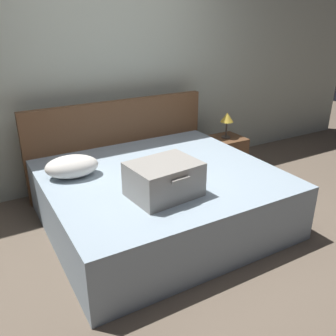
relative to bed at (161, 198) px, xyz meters
name	(u,v)px	position (x,y,z in m)	size (l,w,h in m)	color
ground_plane	(183,242)	(0.00, -0.40, -0.26)	(12.00, 12.00, 0.00)	#6B5B4C
back_wall	(106,70)	(0.00, 1.25, 1.04)	(8.00, 0.10, 2.60)	#B7C1B2
bed	(161,198)	(0.00, 0.00, 0.00)	(2.05, 1.87, 0.52)	#99ADBC
headboard	(119,144)	(0.00, 0.97, 0.24)	(2.09, 0.08, 1.00)	brown
hard_case_large	(164,179)	(-0.19, -0.40, 0.40)	(0.58, 0.47, 0.28)	gray
pillow_near_headboard	(72,166)	(-0.72, 0.33, 0.36)	(0.47, 0.31, 0.19)	white
nightstand	(225,154)	(1.31, 0.68, -0.04)	(0.44, 0.40, 0.45)	brown
table_lamp	(227,119)	(1.31, 0.68, 0.43)	(0.16, 0.16, 0.32)	#3F3833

